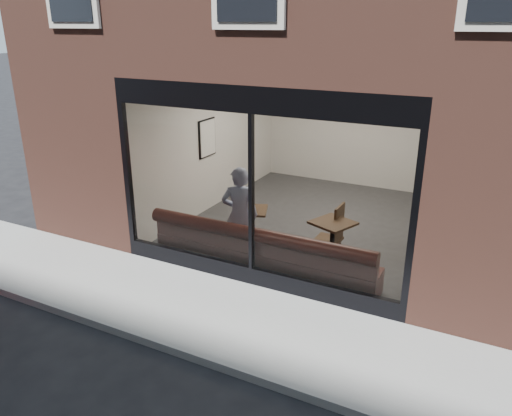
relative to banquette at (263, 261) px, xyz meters
The scene contains 20 objects.
ground 2.46m from the banquette, 90.00° to the right, with size 120.00×120.00×0.00m, color black.
sidewalk_near 1.47m from the banquette, 90.00° to the right, with size 40.00×2.00×0.01m, color gray.
kerb_near 2.51m from the banquette, 90.00° to the right, with size 40.00×0.10×0.12m, color gray.
host_building_pier_left 6.84m from the banquette, 124.05° to the left, with size 2.50×12.00×3.20m, color brown.
host_building_backfill 8.66m from the banquette, 90.00° to the left, with size 5.00×6.00×3.20m, color brown.
cafe_floor 2.56m from the banquette, 90.00° to the left, with size 6.00×6.00×0.00m, color #2D2D30.
cafe_ceiling 3.91m from the banquette, 90.00° to the left, with size 6.00×6.00×0.00m, color white.
cafe_wall_back 5.71m from the banquette, 90.00° to the left, with size 5.00×5.00×0.00m, color silver.
cafe_wall_left 3.82m from the banquette, 134.32° to the left, with size 6.00×6.00×0.00m, color silver.
cafe_wall_right 3.82m from the banquette, 45.68° to the left, with size 6.00×6.00×0.00m, color silver.
storefront_kick 0.41m from the banquette, 90.00° to the right, with size 5.00×0.10×0.30m, color black.
storefront_header 2.80m from the banquette, 90.00° to the right, with size 5.00×0.10×0.40m, color black.
storefront_mullion 1.38m from the banquette, 90.00° to the right, with size 0.06×0.10×2.50m, color black.
storefront_glass 1.39m from the banquette, 90.00° to the right, with size 4.80×4.80×0.00m, color white.
banquette is the anchor object (origin of this frame).
person 0.91m from the banquette, 155.50° to the left, with size 0.64×0.42×1.75m, color #97A3CA.
cafe_table_left 1.24m from the banquette, 128.14° to the left, with size 0.61×0.61×0.04m, color #311F13.
cafe_table_right 1.42m from the banquette, 47.88° to the left, with size 0.65×0.65×0.04m, color #311F13.
cafe_chair_right 1.51m from the banquette, 62.32° to the left, with size 0.47×0.47×0.04m, color #311F13.
wall_poster 3.61m from the banquette, 137.74° to the left, with size 0.02×0.58×0.77m, color white.
Camera 1 is at (3.38, -4.39, 4.05)m, focal length 35.00 mm.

